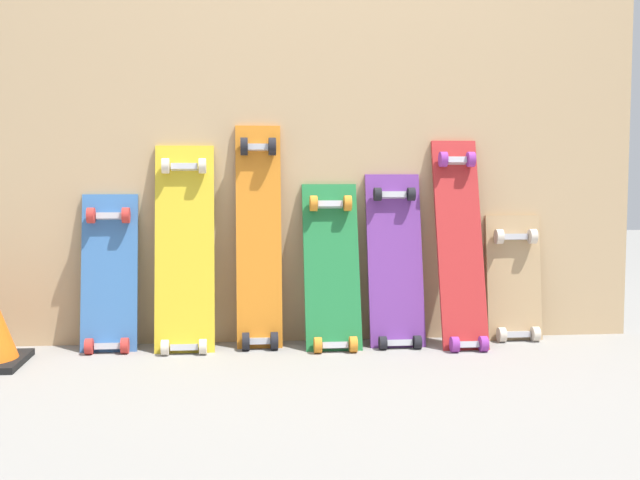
{
  "coord_description": "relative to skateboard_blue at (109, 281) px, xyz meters",
  "views": [
    {
      "loc": [
        -0.33,
        -3.27,
        0.7
      ],
      "look_at": [
        0.0,
        -0.07,
        0.42
      ],
      "focal_mm": 46.12,
      "sensor_mm": 36.0,
      "label": 1
    }
  ],
  "objects": [
    {
      "name": "skateboard_red",
      "position": [
        1.38,
        -0.06,
        0.11
      ],
      "size": [
        0.18,
        0.31,
        0.89
      ],
      "color": "#B22626",
      "rests_on": "ground"
    },
    {
      "name": "ground_plane",
      "position": [
        0.82,
        0.04,
        -0.27
      ],
      "size": [
        12.0,
        12.0,
        0.0
      ],
      "primitive_type": "plane",
      "color": "gray"
    },
    {
      "name": "skateboard_green",
      "position": [
        0.87,
        -0.04,
        0.02
      ],
      "size": [
        0.22,
        0.27,
        0.71
      ],
      "color": "#1E7238",
      "rests_on": "ground"
    },
    {
      "name": "skateboard_natural",
      "position": [
        1.64,
        0.03,
        -0.05
      ],
      "size": [
        0.23,
        0.15,
        0.58
      ],
      "color": "tan",
      "rests_on": "ground"
    },
    {
      "name": "skateboard_orange",
      "position": [
        0.58,
        0.01,
        0.14
      ],
      "size": [
        0.18,
        0.2,
        0.94
      ],
      "color": "orange",
      "rests_on": "ground"
    },
    {
      "name": "skateboard_blue",
      "position": [
        0.0,
        0.0,
        0.0
      ],
      "size": [
        0.22,
        0.21,
        0.67
      ],
      "color": "#386BAD",
      "rests_on": "ground"
    },
    {
      "name": "skateboard_yellow",
      "position": [
        0.29,
        -0.02,
        0.1
      ],
      "size": [
        0.23,
        0.25,
        0.86
      ],
      "color": "gold",
      "rests_on": "ground"
    },
    {
      "name": "skateboard_purple",
      "position": [
        1.13,
        -0.02,
        0.04
      ],
      "size": [
        0.22,
        0.23,
        0.75
      ],
      "color": "#6B338C",
      "rests_on": "ground"
    },
    {
      "name": "plywood_wall_panel",
      "position": [
        0.82,
        0.11,
        0.62
      ],
      "size": [
        2.64,
        0.04,
        1.79
      ],
      "primitive_type": "cube",
      "color": "tan",
      "rests_on": "ground"
    }
  ]
}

